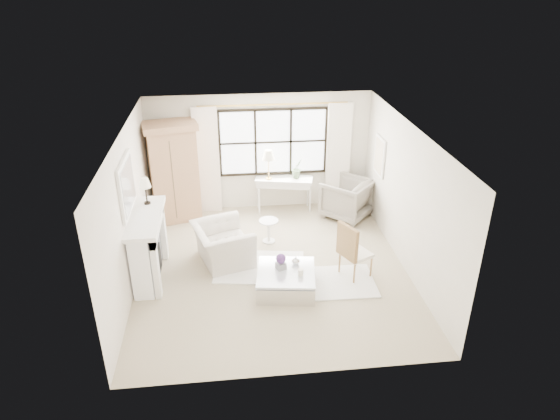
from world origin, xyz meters
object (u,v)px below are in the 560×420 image
at_px(club_armchair, 223,244).
at_px(console_table, 284,194).
at_px(coffee_table, 286,281).
at_px(armoire, 174,172).

bearing_deg(club_armchair, console_table, -51.50).
xyz_separation_m(club_armchair, coffee_table, (1.09, -1.08, -0.19)).
height_order(console_table, club_armchair, console_table).
height_order(armoire, console_table, armoire).
relative_size(armoire, club_armchair, 1.95).
bearing_deg(club_armchair, coffee_table, -151.88).
bearing_deg(coffee_table, armoire, 132.73).
height_order(console_table, coffee_table, console_table).
relative_size(armoire, console_table, 1.64).
xyz_separation_m(console_table, club_armchair, (-1.44, -2.12, -0.03)).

